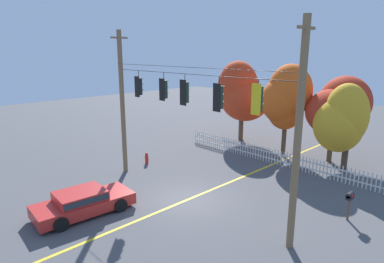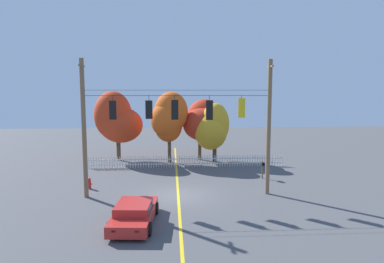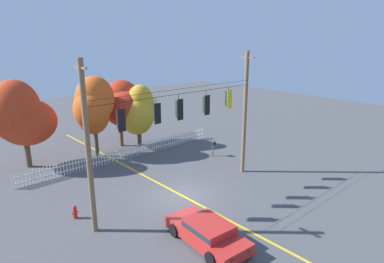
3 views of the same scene
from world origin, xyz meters
name	(u,v)px [view 2 (image 2 of 3)]	position (x,y,z in m)	size (l,w,h in m)	color
ground	(178,195)	(0.00, 0.00, 0.00)	(80.00, 80.00, 0.00)	#4C4C4F
lane_centerline_stripe	(178,195)	(0.00, 0.00, 0.00)	(0.16, 36.00, 0.01)	gold
signal_support_span	(178,127)	(0.00, 0.00, 4.39)	(11.84, 1.10, 8.61)	brown
traffic_signal_eastbound_side	(113,110)	(-3.97, -0.01, 5.49)	(0.43, 0.38, 1.46)	black
traffic_signal_northbound_primary	(149,109)	(-1.77, -0.01, 5.51)	(0.43, 0.38, 1.43)	black
traffic_signal_northbound_secondary	(175,110)	(-0.19, -0.01, 5.50)	(0.43, 0.38, 1.49)	black
traffic_signal_westbound_side	(209,110)	(1.97, -0.01, 5.47)	(0.43, 0.38, 1.52)	black
traffic_signal_southbound_primary	(241,108)	(4.00, -0.01, 5.60)	(0.43, 0.38, 1.38)	black
white_picket_fence	(187,161)	(0.94, 7.97, 0.51)	(17.06, 0.06, 1.02)	silver
autumn_maple_near_fence	(117,120)	(-5.58, 11.33, 3.90)	(4.57, 3.57, 6.66)	brown
autumn_maple_mid	(169,118)	(-0.63, 10.02, 4.17)	(3.44, 3.06, 6.59)	brown
autumn_oak_far_east	(204,121)	(2.72, 11.13, 3.78)	(3.90, 4.08, 5.86)	brown
autumn_maple_far_west	(213,128)	(3.42, 9.85, 3.22)	(3.25, 2.73, 5.55)	#473828
parked_car	(134,212)	(-2.29, -4.55, 0.61)	(2.29, 4.59, 1.15)	red
fire_hydrant	(89,183)	(-6.03, 1.83, 0.38)	(0.38, 0.22, 0.76)	red
roadside_mailbox	(263,165)	(6.50, 3.76, 1.07)	(0.25, 0.44, 1.32)	brown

